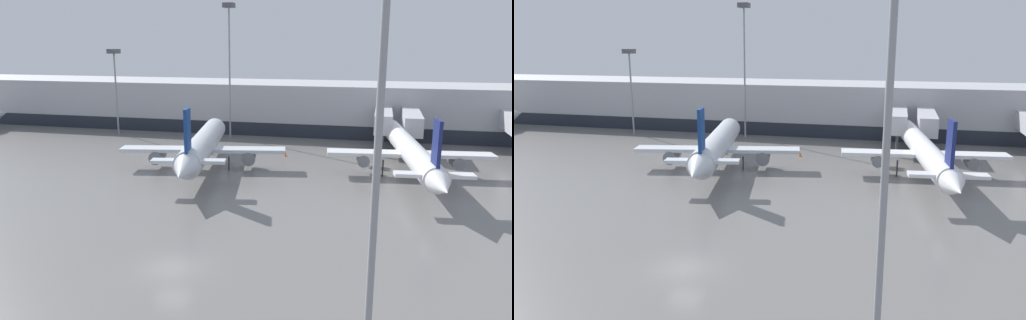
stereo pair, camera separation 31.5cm
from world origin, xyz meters
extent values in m
plane|color=slate|center=(0.00, 0.00, 0.00)|extent=(320.00, 320.00, 0.00)
cube|color=#B2B2B7|center=(0.00, 62.00, 4.50)|extent=(160.00, 16.00, 9.00)
cube|color=#1E232D|center=(0.00, 53.95, 1.20)|extent=(156.80, 0.10, 2.40)
cube|color=#BCBCC1|center=(14.77, 47.69, 4.60)|extent=(2.60, 12.62, 2.80)
cylinder|color=#3F4247|center=(14.77, 41.98, 1.60)|extent=(0.44, 0.44, 3.20)
cube|color=#BCBCC1|center=(18.97, 47.16, 4.60)|extent=(2.60, 13.67, 2.80)
cylinder|color=#3F4247|center=(18.97, 40.93, 1.60)|extent=(0.44, 0.44, 3.20)
cone|color=silver|center=(-57.57, 49.52, 2.79)|extent=(3.38, 3.83, 3.11)
cylinder|color=silver|center=(-8.23, 29.61, 3.21)|extent=(8.04, 24.72, 3.19)
cone|color=silver|center=(-11.04, 43.37, 3.21)|extent=(3.67, 4.05, 3.03)
cone|color=silver|center=(-5.30, 15.22, 3.21)|extent=(3.77, 5.27, 2.87)
cube|color=silver|center=(-8.11, 29.01, 2.57)|extent=(21.76, 7.00, 0.44)
cube|color=silver|center=(-5.97, 18.53, 3.53)|extent=(8.37, 3.14, 0.35)
cube|color=navy|center=(-5.97, 18.53, 6.76)|extent=(0.84, 2.48, 5.18)
cylinder|color=slate|center=(-14.05, 27.80, 1.60)|extent=(2.32, 3.29, 1.76)
cylinder|color=slate|center=(-2.17, 30.22, 1.60)|extent=(2.32, 3.29, 1.76)
cylinder|color=#2D2D33|center=(-9.83, 37.44, 0.89)|extent=(0.20, 0.20, 1.77)
cylinder|color=#2D2D33|center=(-11.38, 27.71, 0.89)|extent=(0.20, 0.20, 1.77)
cylinder|color=#2D2D33|center=(-4.59, 29.10, 0.89)|extent=(0.20, 0.20, 1.77)
cylinder|color=white|center=(17.97, 32.59, 3.32)|extent=(6.59, 30.65, 2.70)
cone|color=white|center=(15.82, 49.21, 3.32)|extent=(2.92, 3.27, 2.56)
cone|color=white|center=(20.19, 15.43, 3.32)|extent=(2.93, 4.32, 2.43)
cube|color=white|center=(18.07, 31.83, 2.78)|extent=(20.46, 5.35, 0.44)
cube|color=white|center=(19.77, 18.65, 3.58)|extent=(7.84, 2.53, 0.35)
cube|color=navy|center=(19.77, 18.65, 6.59)|extent=(0.68, 2.52, 4.93)
cylinder|color=slate|center=(12.44, 31.10, 1.96)|extent=(1.86, 3.22, 1.48)
cylinder|color=slate|center=(23.70, 32.56, 1.96)|extent=(1.86, 3.22, 1.48)
cylinder|color=#2D2D33|center=(16.70, 42.44, 1.05)|extent=(0.20, 0.20, 2.10)
cylinder|color=#2D2D33|center=(14.95, 30.66, 1.05)|extent=(0.20, 0.20, 2.10)
cylinder|color=#2D2D33|center=(21.38, 31.49, 1.05)|extent=(0.20, 0.20, 2.10)
cone|color=orange|center=(21.42, 34.23, 0.29)|extent=(0.45, 0.45, 0.57)
cone|color=orange|center=(1.08, 38.89, 0.35)|extent=(0.47, 0.47, 0.69)
cylinder|color=gray|center=(-32.15, 49.84, 7.21)|extent=(0.30, 0.30, 14.41)
cube|color=#4C4C51|center=(-32.15, 49.84, 14.81)|extent=(1.80, 1.80, 0.80)
cylinder|color=gray|center=(14.29, -12.77, 10.39)|extent=(0.30, 0.30, 20.78)
cylinder|color=gray|center=(-11.32, 51.78, 10.99)|extent=(0.30, 0.30, 21.99)
cube|color=#4C4C51|center=(-11.32, 51.78, 22.39)|extent=(1.80, 1.80, 0.80)
camera|label=1|loc=(14.32, -31.51, 16.21)|focal=35.00mm
camera|label=2|loc=(14.63, -31.43, 16.21)|focal=35.00mm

